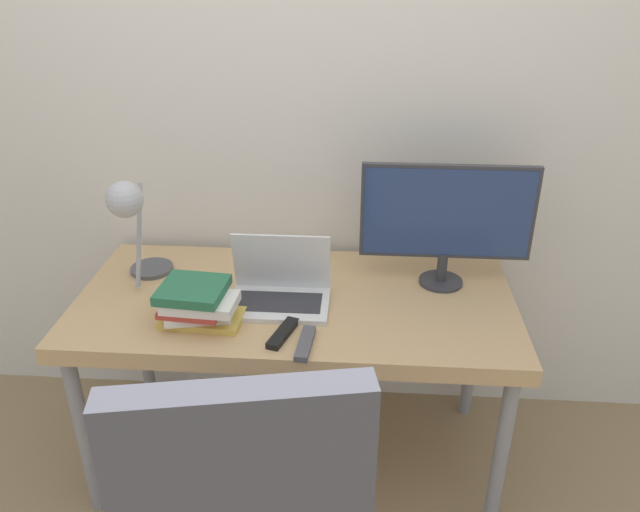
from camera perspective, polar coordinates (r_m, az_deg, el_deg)
The scene contains 8 objects.
wall_back at distance 2.35m, azimuth -1.37°, elevation 13.93°, with size 8.00×0.05×2.60m.
desk at distance 2.19m, azimuth -2.24°, elevation -5.17°, with size 1.51×0.73×0.73m.
laptop at distance 2.11m, azimuth -3.67°, elevation -3.11°, with size 0.33×0.22×0.23m.
monitor at distance 2.18m, azimuth 11.52°, elevation 3.50°, with size 0.59×0.16×0.44m.
desk_lamp at distance 2.19m, azimuth -16.94°, elevation 3.68°, with size 0.16×0.29×0.41m.
book_stack at distance 2.03m, azimuth -11.12°, elevation -4.33°, with size 0.27×0.21×0.13m.
tv_remote at distance 1.91m, azimuth -1.36°, elevation -8.00°, with size 0.05×0.17×0.02m.
media_remote at distance 1.95m, azimuth -3.42°, elevation -7.06°, with size 0.09×0.17×0.02m.
Camera 1 is at (0.22, -1.48, 1.83)m, focal length 35.00 mm.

